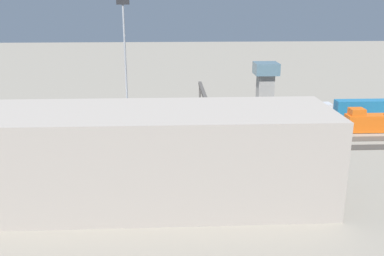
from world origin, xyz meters
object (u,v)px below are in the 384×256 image
object	(u,v)px
signal_gantry	(204,99)
train_on_track_0	(168,113)
maintenance_shed	(125,158)
control_tower	(265,81)
train_on_track_2	(368,122)
light_mast_0	(125,44)

from	to	relation	value
signal_gantry	train_on_track_0	bearing A→B (deg)	-53.05
maintenance_shed	control_tower	world-z (taller)	maintenance_shed
train_on_track_2	control_tower	world-z (taller)	control_tower
train_on_track_0	control_tower	size ratio (longest dim) A/B	9.92
train_on_track_2	signal_gantry	bearing A→B (deg)	0.00
maintenance_shed	control_tower	distance (m)	61.54
light_mast_0	control_tower	distance (m)	37.35
train_on_track_0	signal_gantry	xyz separation A→B (m)	(-7.52, 10.00, 5.36)
train_on_track_0	maintenance_shed	distance (m)	41.33
train_on_track_0	maintenance_shed	world-z (taller)	maintenance_shed
light_mast_0	signal_gantry	bearing A→B (deg)	142.58
maintenance_shed	control_tower	size ratio (longest dim) A/B	4.79
train_on_track_2	train_on_track_0	size ratio (longest dim) A/B	0.09
train_on_track_0	light_mast_0	size ratio (longest dim) A/B	4.24
train_on_track_2	control_tower	distance (m)	28.94
light_mast_0	control_tower	bearing A→B (deg)	-164.23
train_on_track_2	maintenance_shed	size ratio (longest dim) A/B	0.18
light_mast_0	signal_gantry	xyz separation A→B (m)	(-16.94, 12.96, -9.84)
train_on_track_2	light_mast_0	xyz separation A→B (m)	(51.83, -12.96, 15.10)
light_mast_0	maintenance_shed	size ratio (longest dim) A/B	0.49
light_mast_0	maintenance_shed	bearing A→B (deg)	95.22
signal_gantry	control_tower	bearing A→B (deg)	-127.73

